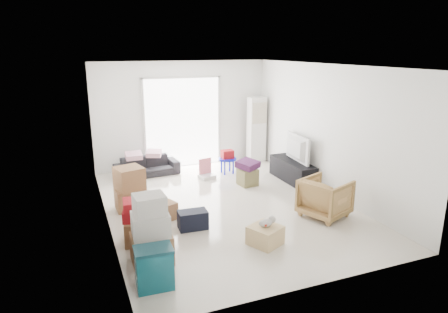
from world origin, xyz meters
name	(u,v)px	position (x,y,z in m)	size (l,w,h in m)	color
room_shell	(226,139)	(0.00, 0.00, 1.35)	(4.98, 6.48, 3.18)	beige
sliding_door	(183,119)	(0.00, 2.98, 1.24)	(2.10, 0.04, 2.33)	white
ac_tower	(256,130)	(1.95, 2.65, 0.88)	(0.45, 0.30, 1.75)	white
tv_console	(292,171)	(2.00, 0.82, 0.24)	(0.43, 1.45, 0.48)	black
television	(293,158)	(2.00, 0.82, 0.55)	(1.05, 0.61, 0.14)	black
sofa	(147,163)	(-1.07, 2.50, 0.30)	(1.53, 0.45, 0.60)	#25252A
pillow_left	(133,150)	(-1.37, 2.45, 0.66)	(0.41, 0.32, 0.13)	#F1B0CA
pillow_right	(154,148)	(-0.88, 2.50, 0.65)	(0.33, 0.27, 0.11)	#F1B0CA
armchair	(325,196)	(1.49, -1.16, 0.40)	(0.77, 0.72, 0.79)	tan
storage_bins	(154,268)	(-1.90, -2.26, 0.28)	(0.50, 0.36, 0.56)	#105361
box_stack_a	(151,233)	(-1.80, -1.61, 0.46)	(0.56, 0.47, 1.03)	#976A44
box_stack_b	(142,222)	(-1.80, -0.92, 0.33)	(0.65, 0.64, 0.72)	#976A44
box_stack_c	(130,189)	(-1.77, 0.51, 0.40)	(0.58, 0.58, 0.83)	#976A44
loose_box	(164,211)	(-1.29, -0.19, 0.16)	(0.38, 0.38, 0.32)	#976A44
duffel_bag	(193,220)	(-0.92, -0.77, 0.16)	(0.50, 0.30, 0.32)	black
ottoman	(248,177)	(0.91, 0.94, 0.19)	(0.38, 0.38, 0.38)	olive
blanket	(248,166)	(0.91, 0.94, 0.45)	(0.42, 0.42, 0.14)	#562255
kids_table	(227,157)	(0.81, 1.92, 0.41)	(0.45, 0.45, 0.59)	#0B14C3
toy_walker	(206,173)	(0.20, 1.76, 0.13)	(0.41, 0.37, 0.47)	silver
wood_crate	(265,235)	(-0.03, -1.73, 0.15)	(0.45, 0.45, 0.30)	#D7BA7C
plush_bunny	(267,222)	(0.01, -1.72, 0.37)	(0.30, 0.18, 0.15)	#B2ADA8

